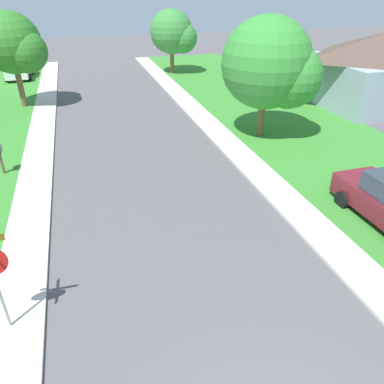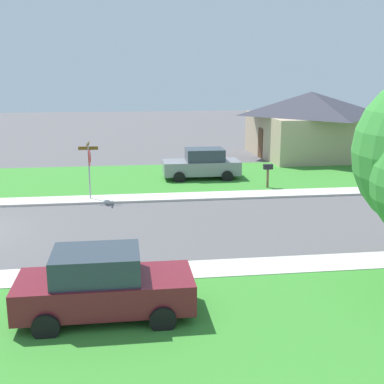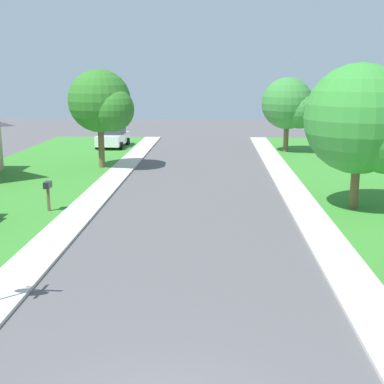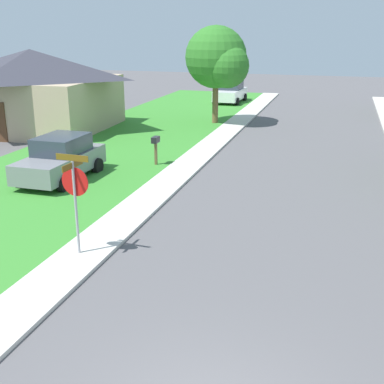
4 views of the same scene
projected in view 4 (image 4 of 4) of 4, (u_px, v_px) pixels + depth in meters
name	position (u px, v px, depth m)	size (l,w,h in m)	color
sidewalk_west	(170.00, 180.00, 19.66)	(1.40, 56.00, 0.10)	beige
lawn_west	(65.00, 171.00, 20.94)	(8.00, 56.00, 0.08)	#38842D
stop_sign_far_corner	(75.00, 188.00, 12.65)	(0.92, 0.92, 2.77)	#9E9EA3
car_grey_driveway_right	(61.00, 159.00, 19.50)	(2.06, 4.31, 1.76)	gray
car_white_across_road	(230.00, 92.00, 39.59)	(2.14, 4.35, 1.76)	white
tree_sidewalk_far	(219.00, 60.00, 29.84)	(4.00, 3.72, 5.92)	brown
house_left_setback	(33.00, 89.00, 28.95)	(9.24, 8.08, 4.60)	tan
mailbox	(156.00, 144.00, 21.43)	(0.24, 0.48, 1.31)	brown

